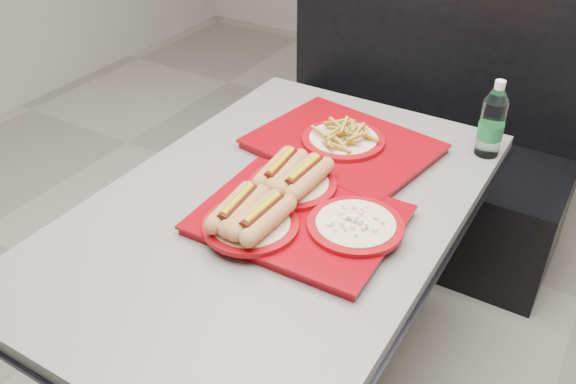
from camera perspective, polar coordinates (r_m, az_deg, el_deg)
The scene contains 6 objects.
ground at distance 2.15m, azimuth -0.82°, elevation -17.55°, with size 6.00×6.00×0.00m, color gray.
diner_table at distance 1.73m, azimuth -0.98°, elevation -5.50°, with size 0.92×1.42×0.75m.
booth_bench at distance 2.66m, azimuth 11.65°, elevation 4.51°, with size 1.30×0.57×1.35m.
tray_near at distance 1.54m, azimuth 0.46°, elevation -1.58°, with size 0.51×0.45×0.11m.
tray_far at distance 1.86m, azimuth 5.18°, elevation 4.70°, with size 0.57×0.48×0.10m.
water_bottle at distance 1.90m, azimuth 18.55°, elevation 6.12°, with size 0.07×0.07×0.24m.
Camera 1 is at (0.71, -1.12, 1.69)m, focal length 38.00 mm.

